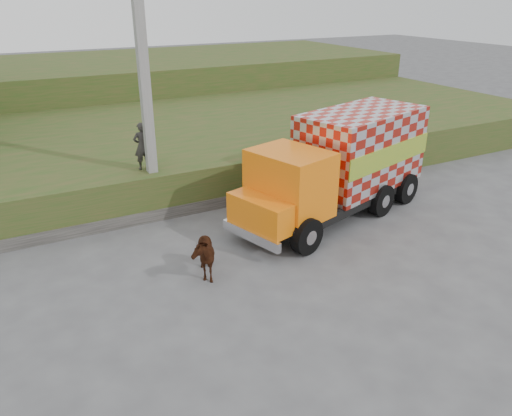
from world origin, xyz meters
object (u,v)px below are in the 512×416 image
pedestrian (142,146)px  cow (201,253)px  utility_pole (145,92)px  cargo_truck (342,164)px

pedestrian → cow: bearing=88.9°
cow → pedestrian: pedestrian is taller
utility_pole → cargo_truck: (5.53, -2.77, -2.37)m
utility_pole → pedestrian: 1.84m
cargo_truck → cow: (-5.64, -1.62, -1.08)m
cargo_truck → utility_pole: bearing=137.1°
utility_pole → cow: (-0.11, -4.39, -3.45)m
cargo_truck → cow: bearing=179.7°
utility_pole → cargo_truck: bearing=-26.6°
cargo_truck → cow: cargo_truck is taller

